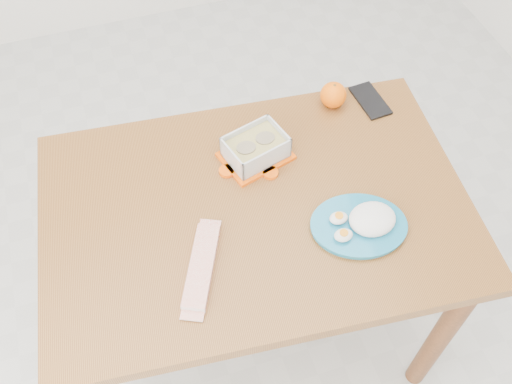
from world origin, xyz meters
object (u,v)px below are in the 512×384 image
object	(u,v)px
food_container	(256,148)
orange_fruit	(333,95)
smartphone	(370,100)
dining_table	(256,229)
rice_plate	(363,222)

from	to	relation	value
food_container	orange_fruit	size ratio (longest dim) A/B	2.73
orange_fruit	smartphone	distance (m)	0.12
dining_table	food_container	distance (m)	0.22
food_container	rice_plate	bearing A→B (deg)	-74.37
orange_fruit	rice_plate	size ratio (longest dim) A/B	0.26
food_container	rice_plate	world-z (taller)	food_container
rice_plate	orange_fruit	bearing A→B (deg)	92.44
dining_table	smartphone	world-z (taller)	smartphone
smartphone	rice_plate	bearing A→B (deg)	-121.80
orange_fruit	smartphone	bearing A→B (deg)	-12.22
dining_table	orange_fruit	world-z (taller)	orange_fruit
dining_table	smartphone	size ratio (longest dim) A/B	8.15
dining_table	food_container	bearing A→B (deg)	77.42
dining_table	smartphone	bearing A→B (deg)	35.21
dining_table	orange_fruit	xyz separation A→B (m)	(0.33, 0.28, 0.15)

